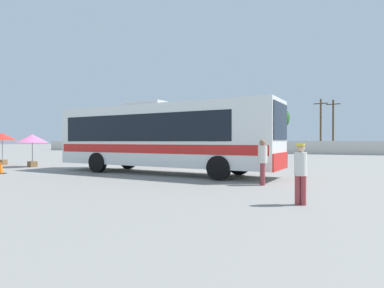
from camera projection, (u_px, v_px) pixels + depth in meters
name	position (u px, v px, depth m)	size (l,w,h in m)	color
ground_plane	(231.00, 162.00, 25.22)	(300.00, 300.00, 0.00)	gray
perimeter_wall	(272.00, 147.00, 42.10)	(80.00, 0.30, 1.67)	beige
coach_bus_white_red	(160.00, 135.00, 16.17)	(12.14, 3.57, 3.68)	white
attendant_by_bus_door	(263.00, 159.00, 11.81)	(0.45, 0.45, 1.71)	#99383D
passenger_waiting_on_apron	(301.00, 170.00, 8.14)	(0.32, 0.32, 1.59)	#99383D
vendor_umbrella_near_gate_red	(2.00, 138.00, 21.87)	(1.84, 1.84, 2.22)	gray
vendor_umbrella_secondary_pink	(32.00, 139.00, 20.13)	(1.89, 1.89, 2.08)	gray
parked_car_leftmost_grey	(196.00, 148.00, 43.25)	(4.39, 2.25, 1.43)	slate
parked_car_second_silver	(239.00, 148.00, 40.88)	(4.28, 2.27, 1.47)	#B7BABF
utility_pole_near	(333.00, 125.00, 42.28)	(1.76, 0.64, 7.20)	#4C3823
utility_pole_far	(321.00, 125.00, 42.36)	(1.80, 0.41, 7.30)	#4C3823
roadside_tree_left	(202.00, 121.00, 49.26)	(3.55, 3.55, 6.27)	brown
roadside_tree_midleft	(272.00, 118.00, 47.30)	(5.13, 5.13, 7.24)	brown
traffic_cone_on_apron	(1.00, 168.00, 15.95)	(0.36, 0.36, 0.64)	black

